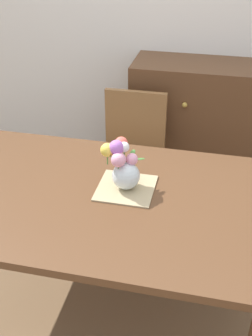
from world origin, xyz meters
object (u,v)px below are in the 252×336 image
Objects in this scene: dining_table at (104,208)px; dresser at (225,131)px; flower_vase at (123,166)px; chair_far at (132,149)px.

dining_table is 1.18× the size of dresser.
dining_table is 6.69× the size of flower_vase.
chair_far is 0.64× the size of dresser.
flower_vase is (0.08, 0.08, 0.21)m from dining_table.
dining_table is 1.84× the size of chair_far.
chair_far is 0.77m from dresser.
chair_far is 3.64× the size of flower_vase.
dresser is at bearing 68.33° from flower_vase.
flower_vase is at bearing -111.67° from dresser.
dresser reaches higher than dining_table.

